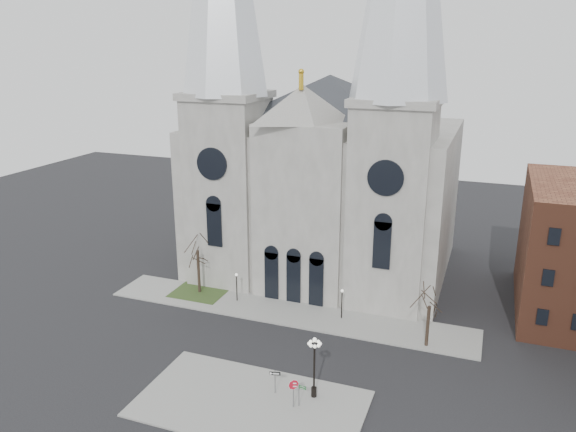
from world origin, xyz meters
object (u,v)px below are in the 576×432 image
(one_way_sign, at_px, (275,378))
(street_name_sign, at_px, (300,393))
(stop_sign, at_px, (294,387))
(globe_lamp, at_px, (314,360))

(one_way_sign, height_order, street_name_sign, one_way_sign)
(stop_sign, bearing_deg, one_way_sign, 130.28)
(globe_lamp, relative_size, one_way_sign, 2.57)
(globe_lamp, xyz_separation_m, street_name_sign, (-0.63, -1.62, -2.15))
(globe_lamp, bearing_deg, street_name_sign, -111.29)
(stop_sign, relative_size, street_name_sign, 1.25)
(one_way_sign, bearing_deg, street_name_sign, -35.72)
(globe_lamp, xyz_separation_m, one_way_sign, (-3.12, -0.67, -1.93))
(stop_sign, distance_m, globe_lamp, 2.68)
(stop_sign, height_order, globe_lamp, globe_lamp)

